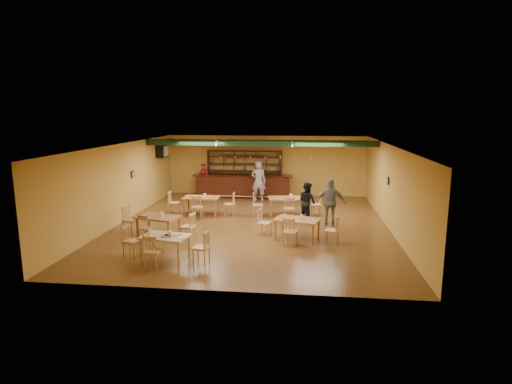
# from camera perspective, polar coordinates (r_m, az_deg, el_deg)

# --- Properties ---
(floor) EXTENTS (12.00, 12.00, 0.00)m
(floor) POSITION_cam_1_polar(r_m,az_deg,el_deg) (15.94, -0.57, -4.46)
(floor) COLOR brown
(floor) RESTS_ON ground
(ceiling_beam) EXTENTS (10.00, 0.30, 0.25)m
(ceiling_beam) POSITION_cam_1_polar(r_m,az_deg,el_deg) (18.21, 0.50, 6.62)
(ceiling_beam) COLOR black
(ceiling_beam) RESTS_ON ceiling
(track_rail_left) EXTENTS (0.05, 2.50, 0.05)m
(track_rail_left) POSITION_cam_1_polar(r_m,az_deg,el_deg) (19.07, -4.73, 6.98)
(track_rail_left) COLOR silver
(track_rail_left) RESTS_ON ceiling
(track_rail_right) EXTENTS (0.05, 2.50, 0.05)m
(track_rail_right) POSITION_cam_1_polar(r_m,az_deg,el_deg) (18.71, 5.00, 6.90)
(track_rail_right) COLOR silver
(track_rail_right) RESTS_ON ceiling
(ac_unit) EXTENTS (0.34, 0.70, 0.48)m
(ac_unit) POSITION_cam_1_polar(r_m,az_deg,el_deg) (20.66, -12.50, 5.41)
(ac_unit) COLOR silver
(ac_unit) RESTS_ON wall_left
(picture_left) EXTENTS (0.04, 0.34, 0.28)m
(picture_left) POSITION_cam_1_polar(r_m,az_deg,el_deg) (17.83, -16.24, 2.32)
(picture_left) COLOR black
(picture_left) RESTS_ON wall_left
(picture_right) EXTENTS (0.04, 0.34, 0.28)m
(picture_right) POSITION_cam_1_polar(r_m,az_deg,el_deg) (16.25, 17.32, 1.48)
(picture_right) COLOR black
(picture_right) RESTS_ON wall_right
(bar_counter) EXTENTS (4.88, 0.85, 1.13)m
(bar_counter) POSITION_cam_1_polar(r_m,az_deg,el_deg) (20.94, -1.75, 0.79)
(bar_counter) COLOR black
(bar_counter) RESTS_ON ground
(back_bar_hutch) EXTENTS (3.78, 0.40, 2.28)m
(back_bar_hutch) POSITION_cam_1_polar(r_m,az_deg,el_deg) (21.47, -1.52, 2.59)
(back_bar_hutch) COLOR black
(back_bar_hutch) RESTS_ON ground
(poinsettia) EXTENTS (0.38, 0.38, 0.53)m
(poinsettia) POSITION_cam_1_polar(r_m,az_deg,el_deg) (21.19, -7.11, 3.11)
(poinsettia) COLOR #B01026
(poinsettia) RESTS_ON bar_counter
(dining_table_a) EXTENTS (1.46, 0.88, 0.73)m
(dining_table_a) POSITION_cam_1_polar(r_m,az_deg,el_deg) (17.65, -7.34, -1.83)
(dining_table_a) COLOR #9E6938
(dining_table_a) RESTS_ON ground
(dining_table_b) EXTENTS (1.62, 1.12, 0.75)m
(dining_table_b) POSITION_cam_1_polar(r_m,az_deg,el_deg) (17.31, 4.20, -1.99)
(dining_table_b) COLOR #9E6938
(dining_table_b) RESTS_ON ground
(dining_table_c) EXTENTS (1.57, 1.17, 0.70)m
(dining_table_c) POSITION_cam_1_polar(r_m,az_deg,el_deg) (14.81, -12.99, -4.52)
(dining_table_c) COLOR #9E6938
(dining_table_c) RESTS_ON ground
(dining_table_d) EXTENTS (1.62, 1.24, 0.72)m
(dining_table_d) POSITION_cam_1_polar(r_m,az_deg,el_deg) (14.11, 5.53, -5.01)
(dining_table_d) COLOR #9E6938
(dining_table_d) RESTS_ON ground
(near_table) EXTENTS (1.44, 1.06, 0.70)m
(near_table) POSITION_cam_1_polar(r_m,az_deg,el_deg) (12.50, -12.09, -7.32)
(near_table) COLOR tan
(near_table) RESTS_ON ground
(pizza_tray) EXTENTS (0.52, 0.52, 0.01)m
(pizza_tray) POSITION_cam_1_polar(r_m,az_deg,el_deg) (12.36, -11.74, -5.76)
(pizza_tray) COLOR silver
(pizza_tray) RESTS_ON near_table
(parmesan_shaker) EXTENTS (0.09, 0.09, 0.11)m
(parmesan_shaker) POSITION_cam_1_polar(r_m,az_deg,el_deg) (12.39, -14.23, -5.60)
(parmesan_shaker) COLOR #EAE5C6
(parmesan_shaker) RESTS_ON near_table
(napkin_stack) EXTENTS (0.24, 0.21, 0.03)m
(napkin_stack) POSITION_cam_1_polar(r_m,az_deg,el_deg) (12.46, -10.44, -5.54)
(napkin_stack) COLOR white
(napkin_stack) RESTS_ON near_table
(pizza_server) EXTENTS (0.31, 0.27, 0.00)m
(pizza_server) POSITION_cam_1_polar(r_m,az_deg,el_deg) (12.36, -11.05, -5.69)
(pizza_server) COLOR silver
(pizza_server) RESTS_ON pizza_tray
(side_plate) EXTENTS (0.25, 0.25, 0.01)m
(side_plate) POSITION_cam_1_polar(r_m,az_deg,el_deg) (12.07, -10.10, -6.12)
(side_plate) COLOR white
(side_plate) RESTS_ON near_table
(patron_bar) EXTENTS (0.73, 0.50, 1.91)m
(patron_bar) POSITION_cam_1_polar(r_m,az_deg,el_deg) (19.96, 0.35, 1.45)
(patron_bar) COLOR #844596
(patron_bar) RESTS_ON ground
(patron_right_a) EXTENTS (0.93, 0.95, 1.54)m
(patron_right_a) POSITION_cam_1_polar(r_m,az_deg,el_deg) (16.43, 6.89, -1.32)
(patron_right_a) COLOR black
(patron_right_a) RESTS_ON ground
(patron_right_b) EXTENTS (1.06, 0.51, 1.76)m
(patron_right_b) POSITION_cam_1_polar(r_m,az_deg,el_deg) (15.96, 10.01, -1.35)
(patron_right_b) COLOR slate
(patron_right_b) RESTS_ON ground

